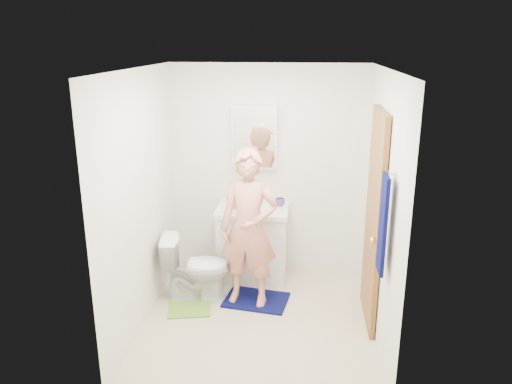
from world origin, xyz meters
TOP-DOWN VIEW (x-y plane):
  - floor at (0.00, 0.00)m, footprint 2.20×2.40m
  - ceiling at (0.00, 0.00)m, footprint 2.20×2.40m
  - wall_back at (0.00, 1.21)m, footprint 2.20×0.02m
  - wall_front at (0.00, -1.21)m, footprint 2.20×0.02m
  - wall_left at (-1.11, 0.00)m, footprint 0.02×2.40m
  - wall_right at (1.11, 0.00)m, footprint 0.02×2.40m
  - vanity_cabinet at (-0.15, 0.91)m, footprint 0.75×0.55m
  - countertop at (-0.15, 0.91)m, footprint 0.79×0.59m
  - sink_basin at (-0.15, 0.91)m, footprint 0.40×0.40m
  - faucet at (-0.15, 1.09)m, footprint 0.03×0.03m
  - medicine_cabinet at (-0.15, 1.14)m, footprint 0.50×0.12m
  - mirror_panel at (-0.15, 1.08)m, footprint 0.46×0.01m
  - door at (1.07, 0.15)m, footprint 0.05×0.80m
  - door_knob at (1.03, -0.17)m, footprint 0.07×0.07m
  - towel at (1.03, -0.57)m, footprint 0.03×0.24m
  - towel_hook at (1.07, -0.57)m, footprint 0.06×0.02m
  - toilet at (-0.69, 0.37)m, footprint 0.74×0.48m
  - bath_mat at (-0.06, 0.36)m, footprint 0.71×0.56m
  - green_rug at (-0.72, 0.12)m, footprint 0.48×0.43m
  - soap_dispenser at (-0.38, 0.87)m, footprint 0.12×0.12m
  - toothbrush_cup at (0.15, 1.01)m, footprint 0.13×0.13m
  - man at (-0.13, 0.32)m, footprint 0.65×0.48m

SIDE VIEW (x-z plane):
  - floor at x=0.00m, z-range -0.02..0.00m
  - green_rug at x=-0.72m, z-range 0.00..0.02m
  - bath_mat at x=-0.06m, z-range 0.00..0.02m
  - toilet at x=-0.69m, z-range 0.00..0.71m
  - vanity_cabinet at x=-0.15m, z-range 0.00..0.80m
  - countertop at x=-0.15m, z-range 0.80..0.85m
  - man at x=-0.13m, z-range 0.02..1.64m
  - sink_basin at x=-0.15m, z-range 0.83..0.86m
  - toothbrush_cup at x=0.15m, z-range 0.85..0.94m
  - faucet at x=-0.15m, z-range 0.85..0.97m
  - soap_dispenser at x=-0.38m, z-range 0.85..1.05m
  - door_knob at x=1.03m, z-range 0.91..0.98m
  - door at x=1.07m, z-range 0.00..2.05m
  - wall_back at x=0.00m, z-range 0.00..2.40m
  - wall_front at x=0.00m, z-range 0.00..2.40m
  - wall_left at x=-1.11m, z-range 0.00..2.40m
  - wall_right at x=1.11m, z-range 0.00..2.40m
  - towel at x=1.03m, z-range 0.85..1.65m
  - medicine_cabinet at x=-0.15m, z-range 1.25..1.95m
  - mirror_panel at x=-0.15m, z-range 1.27..1.93m
  - towel_hook at x=1.07m, z-range 1.66..1.68m
  - ceiling at x=0.00m, z-range 2.40..2.42m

